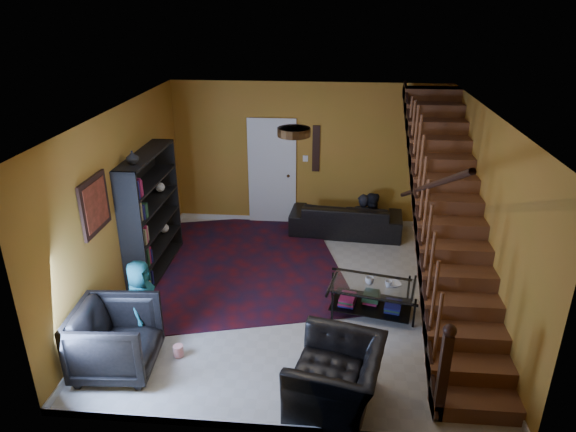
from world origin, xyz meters
name	(u,v)px	position (x,y,z in m)	size (l,w,h in m)	color
floor	(297,294)	(0.00, 0.00, 0.00)	(5.50, 5.50, 0.00)	beige
room	(229,249)	(-1.33, 1.33, 0.05)	(5.50, 5.50, 5.50)	#B06C27
staircase	(449,215)	(2.12, 0.00, 1.40)	(0.95, 5.02, 3.18)	brown
bookshelf	(152,216)	(-2.40, 0.60, 0.96)	(0.35, 1.80, 2.00)	black
door	(272,174)	(-0.70, 2.73, 1.02)	(0.82, 0.05, 2.05)	silver
framed_picture	(95,205)	(-2.57, -0.90, 1.75)	(0.04, 0.74, 0.74)	maroon
wall_hanging	(316,149)	(0.15, 2.73, 1.55)	(0.14, 0.03, 0.90)	black
ceiling_fixture	(294,132)	(0.00, -0.80, 2.74)	(0.40, 0.40, 0.10)	#3F2814
rug	(238,263)	(-1.08, 0.88, 0.01)	(3.31, 3.78, 0.02)	#470C12
sofa	(346,218)	(0.77, 2.30, 0.31)	(2.11, 0.82, 0.62)	black
armchair_left	(116,339)	(-2.05, -1.91, 0.43)	(0.93, 0.95, 0.87)	black
armchair_right	(336,377)	(0.59, -2.25, 0.36)	(1.10, 0.96, 0.72)	black
person_adult_a	(362,224)	(1.08, 2.35, 0.17)	(0.45, 0.30, 1.25)	black
person_adult_b	(369,224)	(1.23, 2.35, 0.19)	(0.62, 0.48, 1.27)	black
person_child	(141,301)	(-1.95, -1.28, 0.57)	(0.56, 0.36, 1.15)	#175857
coffee_table	(372,297)	(1.10, -0.40, 0.26)	(1.31, 0.93, 0.45)	black
cup_a	(370,281)	(1.06, -0.36, 0.50)	(0.13, 0.13, 0.10)	#999999
cup_b	(389,284)	(1.32, -0.43, 0.50)	(0.10, 0.10, 0.10)	#999999
bowl	(393,284)	(1.39, -0.39, 0.48)	(0.20, 0.20, 0.05)	#999999
vase	(132,157)	(-2.41, 0.10, 2.10)	(0.18, 0.18, 0.19)	#999999
popcorn_bucket	(178,351)	(-1.39, -1.63, 0.09)	(0.13, 0.13, 0.15)	red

